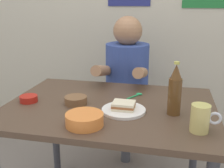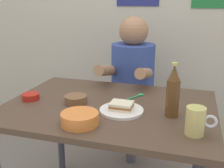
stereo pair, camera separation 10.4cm
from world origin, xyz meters
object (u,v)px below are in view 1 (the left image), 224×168
at_px(person_seated, 127,72).
at_px(beer_mug, 201,118).
at_px(condiment_bowl_brown, 76,100).
at_px(sandwich, 124,105).
at_px(stool, 126,122).
at_px(beer_bottle, 175,91).
at_px(plate_orange, 124,110).
at_px(dining_table, 110,121).

xyz_separation_m(person_seated, beer_mug, (0.45, -0.84, 0.03)).
bearing_deg(condiment_bowl_brown, sandwich, -9.33).
height_order(stool, beer_bottle, beer_bottle).
relative_size(person_seated, beer_bottle, 2.75).
height_order(sandwich, condiment_bowl_brown, sandwich).
xyz_separation_m(plate_orange, beer_bottle, (0.24, 0.02, 0.11)).
height_order(stool, sandwich, sandwich).
bearing_deg(stool, person_seated, -90.00).
xyz_separation_m(person_seated, sandwich, (0.10, -0.69, 0.01)).
bearing_deg(plate_orange, stool, 98.13).
distance_m(stool, condiment_bowl_brown, 0.80).
bearing_deg(person_seated, condiment_bowl_brown, -104.40).
relative_size(stool, person_seated, 0.63).
height_order(plate_orange, sandwich, sandwich).
bearing_deg(person_seated, plate_orange, -81.74).
relative_size(stool, condiment_bowl_brown, 3.75).
xyz_separation_m(dining_table, person_seated, (-0.01, 0.62, 0.12)).
xyz_separation_m(dining_table, sandwich, (0.09, -0.08, 0.13)).
relative_size(dining_table, beer_mug, 8.73).
bearing_deg(plate_orange, dining_table, 139.12).
height_order(beer_mug, condiment_bowl_brown, beer_mug).
bearing_deg(beer_bottle, stool, 116.66).
distance_m(person_seated, beer_mug, 0.95).
xyz_separation_m(stool, beer_mug, (0.45, -0.85, 0.45)).
bearing_deg(plate_orange, sandwich, 90.00).
height_order(plate_orange, beer_mug, beer_mug).
bearing_deg(beer_mug, beer_bottle, 123.50).
distance_m(dining_table, stool, 0.70).
bearing_deg(stool, sandwich, -81.87).
xyz_separation_m(person_seated, beer_bottle, (0.34, -0.67, 0.09)).
distance_m(sandwich, beer_mug, 0.38).
xyz_separation_m(dining_table, beer_mug, (0.44, -0.22, 0.15)).
bearing_deg(condiment_bowl_brown, dining_table, 10.01).
xyz_separation_m(beer_bottle, condiment_bowl_brown, (-0.51, 0.02, -0.10)).
distance_m(plate_orange, sandwich, 0.02).
xyz_separation_m(beer_mug, condiment_bowl_brown, (-0.62, 0.19, -0.04)).
relative_size(beer_mug, condiment_bowl_brown, 1.05).
height_order(dining_table, condiment_bowl_brown, condiment_bowl_brown).
bearing_deg(beer_bottle, plate_orange, -175.15).
bearing_deg(sandwich, dining_table, 139.12).
height_order(dining_table, sandwich, sandwich).
distance_m(dining_table, plate_orange, 0.15).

